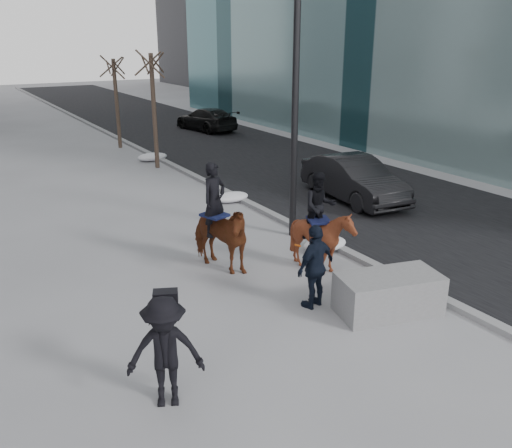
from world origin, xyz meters
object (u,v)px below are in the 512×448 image
planter (388,294)px  mounted_left (218,231)px  car_near (354,179)px  mounted_right (321,232)px

planter → mounted_left: bearing=117.7°
car_near → mounted_right: (-4.46, -4.02, 0.21)m
planter → mounted_left: 4.14m
planter → mounted_right: 2.42m
car_near → mounted_left: mounted_left is taller
planter → car_near: car_near is taller
planter → mounted_left: mounted_left is taller
mounted_left → mounted_right: size_ratio=1.09×
car_near → mounted_left: bearing=-151.3°
planter → mounted_left: (-1.91, 3.63, 0.54)m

